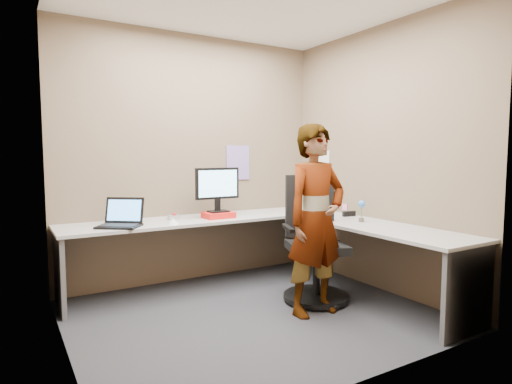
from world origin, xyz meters
TOP-DOWN VIEW (x-y plane):
  - ground at (0.00, 0.00)m, footprint 3.00×3.00m
  - wall_back at (0.00, 1.30)m, footprint 3.00×0.00m
  - wall_right at (1.50, 0.00)m, footprint 0.00×2.70m
  - wall_left at (-1.50, 0.00)m, footprint 0.00×2.70m
  - desk at (0.44, 0.39)m, footprint 2.98×2.58m
  - paper_ream at (0.10, 0.90)m, footprint 0.31×0.23m
  - monitor at (0.10, 0.91)m, footprint 0.49×0.15m
  - laptop at (-0.90, 0.88)m, footprint 0.48×0.46m
  - trackball_mouse at (-0.34, 1.03)m, footprint 0.12×0.08m
  - origami at (-0.45, 0.75)m, footprint 0.10×0.10m
  - stapler at (1.36, 0.28)m, footprint 0.15×0.06m
  - flower at (1.20, -0.07)m, footprint 0.07×0.07m
  - calendar_purple at (0.55, 1.29)m, footprint 0.30×0.01m
  - calendar_white at (1.49, 0.90)m, footprint 0.01×0.28m
  - sticky_note_a at (1.49, 0.55)m, footprint 0.01×0.07m
  - sticky_note_b at (1.49, 0.60)m, footprint 0.01×0.07m
  - sticky_note_c at (1.49, 0.48)m, footprint 0.01×0.07m
  - sticky_note_d at (1.49, 0.70)m, footprint 0.01×0.07m
  - office_chair at (0.71, 0.05)m, footprint 0.68×0.68m
  - person at (0.49, -0.25)m, footprint 0.62×0.42m

SIDE VIEW (x-z plane):
  - ground at x=0.00m, z-range 0.00..0.00m
  - office_chair at x=0.71m, z-range -0.11..1.07m
  - desk at x=0.44m, z-range 0.22..0.95m
  - trackball_mouse at x=-0.34m, z-range 0.72..0.79m
  - stapler at x=1.36m, z-range 0.73..0.78m
  - origami at x=-0.45m, z-range 0.73..0.79m
  - paper_ream at x=0.10m, z-range 0.73..0.79m
  - laptop at x=-0.90m, z-range 0.67..0.93m
  - sticky_note_c at x=1.49m, z-range 0.76..0.84m
  - sticky_note_b at x=1.49m, z-range 0.78..0.86m
  - person at x=0.49m, z-range 0.00..1.66m
  - flower at x=1.20m, z-range 0.77..0.98m
  - sticky_note_d at x=1.49m, z-range 0.88..0.96m
  - sticky_note_a at x=1.49m, z-range 0.91..0.99m
  - monitor at x=0.10m, z-range 0.83..1.30m
  - calendar_white at x=1.49m, z-range 1.06..1.44m
  - calendar_purple at x=0.55m, z-range 1.10..1.50m
  - wall_back at x=0.00m, z-range -0.15..2.85m
  - wall_right at x=1.50m, z-range 0.00..2.70m
  - wall_left at x=-1.50m, z-range 0.00..2.70m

